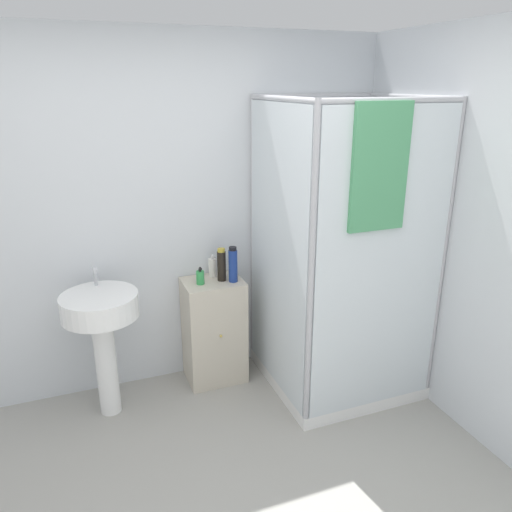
{
  "coord_description": "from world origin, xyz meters",
  "views": [
    {
      "loc": [
        -0.58,
        -1.72,
        2.15
      ],
      "look_at": [
        0.5,
        1.09,
        1.1
      ],
      "focal_mm": 35.0,
      "sensor_mm": 36.0,
      "label": 1
    }
  ],
  "objects_px": {
    "sink": "(102,323)",
    "lotion_bottle_white": "(213,267)",
    "shampoo_bottle_blue": "(233,265)",
    "soap_dispenser": "(200,277)",
    "shampoo_bottle_tall_black": "(222,265)"
  },
  "relations": [
    {
      "from": "soap_dispenser",
      "to": "lotion_bottle_white",
      "type": "relative_size",
      "value": 0.77
    },
    {
      "from": "sink",
      "to": "shampoo_bottle_blue",
      "type": "relative_size",
      "value": 3.86
    },
    {
      "from": "shampoo_bottle_blue",
      "to": "shampoo_bottle_tall_black",
      "type": "bearing_deg",
      "value": 143.9
    },
    {
      "from": "sink",
      "to": "lotion_bottle_white",
      "type": "bearing_deg",
      "value": 15.64
    },
    {
      "from": "soap_dispenser",
      "to": "shampoo_bottle_tall_black",
      "type": "relative_size",
      "value": 0.53
    },
    {
      "from": "soap_dispenser",
      "to": "lotion_bottle_white",
      "type": "distance_m",
      "value": 0.17
    },
    {
      "from": "sink",
      "to": "shampoo_bottle_tall_black",
      "type": "distance_m",
      "value": 0.9
    },
    {
      "from": "sink",
      "to": "lotion_bottle_white",
      "type": "relative_size",
      "value": 5.98
    },
    {
      "from": "shampoo_bottle_blue",
      "to": "lotion_bottle_white",
      "type": "height_order",
      "value": "shampoo_bottle_blue"
    },
    {
      "from": "sink",
      "to": "lotion_bottle_white",
      "type": "xyz_separation_m",
      "value": [
        0.82,
        0.23,
        0.19
      ]
    },
    {
      "from": "soap_dispenser",
      "to": "shampoo_bottle_blue",
      "type": "distance_m",
      "value": 0.25
    },
    {
      "from": "shampoo_bottle_tall_black",
      "to": "shampoo_bottle_blue",
      "type": "relative_size",
      "value": 0.93
    },
    {
      "from": "soap_dispenser",
      "to": "lotion_bottle_white",
      "type": "bearing_deg",
      "value": 42.14
    },
    {
      "from": "lotion_bottle_white",
      "to": "shampoo_bottle_blue",
      "type": "bearing_deg",
      "value": -54.62
    },
    {
      "from": "sink",
      "to": "shampoo_bottle_tall_black",
      "type": "bearing_deg",
      "value": 8.58
    }
  ]
}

